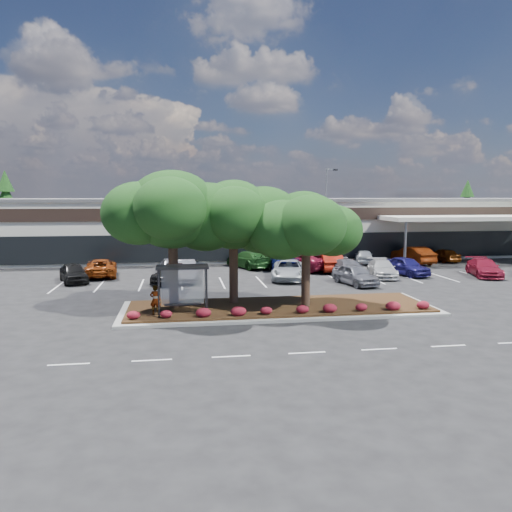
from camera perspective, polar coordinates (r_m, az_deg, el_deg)
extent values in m
plane|color=black|center=(25.80, 8.80, -7.93)|extent=(160.00, 160.00, 0.00)
cube|color=beige|center=(58.37, -1.21, 3.40)|extent=(80.00, 20.00, 6.00)
cube|color=#555557|center=(58.26, -1.22, 6.44)|extent=(80.40, 20.40, 0.30)
cube|color=black|center=(48.35, 0.34, 4.81)|extent=(80.00, 0.25, 1.20)
cube|color=black|center=(48.57, 0.34, 1.03)|extent=(60.00, 0.18, 2.60)
cube|color=#B71A0D|center=(47.70, -6.81, 4.73)|extent=(6.00, 0.12, 1.00)
cube|color=beige|center=(53.06, 22.70, 4.03)|extent=(16.00, 5.00, 0.40)
cylinder|color=slate|center=(48.12, 16.68, 1.29)|extent=(0.24, 0.24, 4.20)
cube|color=gray|center=(29.06, 2.64, -6.01)|extent=(18.00, 6.00, 0.15)
cube|color=#3B2314|center=(29.03, 2.64, -5.77)|extent=(17.20, 5.20, 0.12)
cube|color=silver|center=(21.29, -20.62, -11.50)|extent=(1.60, 0.12, 0.01)
cube|color=silver|center=(20.86, -11.81, -11.58)|extent=(1.60, 0.12, 0.01)
cube|color=silver|center=(20.92, -2.85, -11.38)|extent=(1.60, 0.12, 0.01)
cube|color=silver|center=(21.46, 5.84, -10.93)|extent=(1.60, 0.12, 0.01)
cube|color=silver|center=(22.45, 13.90, -10.29)|extent=(1.60, 0.12, 0.01)
cube|color=silver|center=(23.83, 21.12, -9.55)|extent=(1.60, 0.12, 0.01)
cube|color=silver|center=(38.87, -21.85, -3.32)|extent=(0.12, 5.00, 0.01)
cube|color=silver|center=(38.30, -17.47, -3.28)|extent=(0.12, 5.00, 0.01)
cube|color=silver|center=(37.95, -12.98, -3.23)|extent=(0.12, 5.00, 0.01)
cube|color=silver|center=(37.84, -8.44, -3.16)|extent=(0.12, 5.00, 0.01)
cube|color=silver|center=(37.96, -3.90, -3.06)|extent=(0.12, 5.00, 0.01)
cube|color=silver|center=(38.32, 0.58, -2.95)|extent=(0.12, 5.00, 0.01)
cube|color=silver|center=(38.91, 4.95, -2.83)|extent=(0.12, 5.00, 0.01)
cube|color=silver|center=(39.72, 9.16, -2.69)|extent=(0.12, 5.00, 0.01)
cube|color=silver|center=(40.74, 13.18, -2.55)|extent=(0.12, 5.00, 0.01)
cube|color=silver|center=(41.94, 16.99, -2.40)|extent=(0.12, 5.00, 0.01)
cube|color=silver|center=(43.32, 20.58, -2.25)|extent=(0.12, 5.00, 0.01)
cube|color=silver|center=(44.86, 23.92, -2.10)|extent=(0.12, 5.00, 0.01)
cylinder|color=black|center=(27.70, -10.97, -3.74)|extent=(0.08, 0.08, 2.50)
cylinder|color=black|center=(27.71, -5.79, -3.65)|extent=(0.08, 0.08, 2.50)
cylinder|color=black|center=(26.43, -11.08, -4.26)|extent=(0.08, 0.08, 2.50)
cylinder|color=black|center=(26.44, -5.64, -4.16)|extent=(0.08, 0.08, 2.50)
cube|color=black|center=(26.83, -8.42, -1.24)|extent=(2.75, 1.55, 0.10)
cube|color=silver|center=(27.66, -8.38, -3.44)|extent=(2.30, 0.03, 2.00)
cube|color=black|center=(27.45, -8.34, -5.49)|extent=(2.00, 0.35, 0.06)
cone|color=#153410|center=(73.29, -26.61, 4.95)|extent=(4.40, 4.40, 10.00)
cone|color=#153410|center=(79.54, 22.92, 4.87)|extent=(3.96, 3.96, 9.00)
imported|color=#594C47|center=(27.17, -11.43, -4.93)|extent=(0.64, 0.47, 1.60)
cube|color=gray|center=(54.41, 7.91, 0.12)|extent=(0.50, 0.50, 0.40)
cylinder|color=slate|center=(54.06, 7.99, 5.13)|extent=(0.14, 0.14, 9.12)
cube|color=slate|center=(54.32, 8.50, 9.78)|extent=(0.93, 0.38, 0.14)
cube|color=black|center=(54.55, 8.97, 9.69)|extent=(0.50, 0.38, 0.18)
imported|color=black|center=(40.46, -20.14, -1.80)|extent=(3.07, 4.67, 1.48)
imported|color=#5B5B63|center=(38.86, -8.21, -1.69)|extent=(1.97, 5.00, 1.62)
imported|color=black|center=(38.50, -9.28, -1.88)|extent=(4.06, 5.58, 1.50)
imported|color=#A6ACB1|center=(39.35, 3.76, -1.59)|extent=(3.78, 5.94, 1.53)
imported|color=slate|center=(37.68, 11.26, -2.11)|extent=(2.74, 4.70, 1.50)
imported|color=#595961|center=(41.28, 10.55, -1.40)|extent=(2.29, 4.89, 1.38)
imported|color=#B6B6B6|center=(41.67, 14.20, -1.42)|extent=(2.87, 5.03, 1.37)
imported|color=#171453|center=(43.19, 16.79, -1.11)|extent=(2.93, 4.81, 1.53)
imported|color=maroon|center=(44.86, 24.62, -1.23)|extent=(3.27, 5.24, 1.42)
imported|color=maroon|center=(42.63, -17.29, -1.28)|extent=(2.97, 5.48, 1.46)
imported|color=slate|center=(42.94, -9.78, -1.04)|extent=(2.09, 4.30, 1.41)
imported|color=#1B481A|center=(45.60, -0.83, -0.36)|extent=(4.24, 5.94, 1.60)
imported|color=navy|center=(43.23, 3.16, -0.81)|extent=(2.55, 5.48, 1.55)
imported|color=maroon|center=(44.71, 5.78, -0.47)|extent=(4.93, 6.80, 1.72)
imported|color=maroon|center=(44.07, 8.48, -0.68)|extent=(2.36, 5.08, 1.61)
imported|color=#A6ADB1|center=(49.47, 12.25, -0.07)|extent=(2.76, 4.38, 1.39)
imported|color=#621F07|center=(50.73, 17.49, 0.12)|extent=(2.55, 5.39, 1.71)
imported|color=#662C09|center=(53.30, 20.62, 0.12)|extent=(2.06, 4.16, 1.36)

